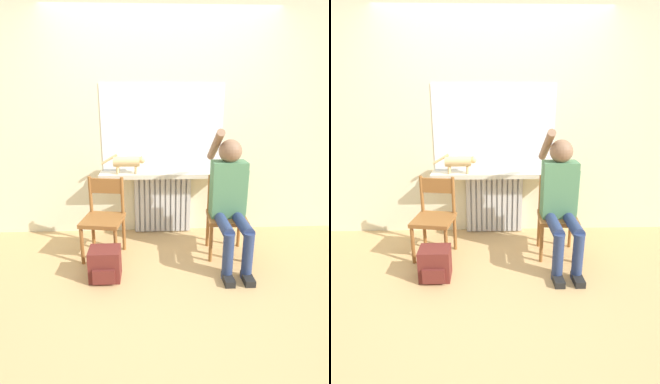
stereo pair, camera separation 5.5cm
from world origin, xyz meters
The scene contains 10 objects.
ground_plane centered at (0.00, 0.00, 0.00)m, with size 12.00×12.00×0.00m, color tan.
wall_with_window centered at (0.00, 1.23, 1.35)m, with size 7.00×0.06×2.70m.
radiator centered at (0.00, 1.15, 0.36)m, with size 0.67×0.08×0.71m.
windowsill centered at (0.00, 1.08, 0.74)m, with size 1.43×0.25×0.05m.
window_glass centered at (0.00, 1.20, 1.25)m, with size 1.38×0.01×0.97m.
chair_left centered at (-0.63, 0.58, 0.43)m, with size 0.45×0.45×0.82m.
chair_right centered at (0.64, 0.58, 0.43)m, with size 0.42×0.42×0.82m.
person centered at (0.63, 0.46, 0.67)m, with size 0.36×1.04×1.32m.
cat centered at (-0.39, 1.04, 0.90)m, with size 0.50×0.11×0.23m.
backpack centered at (-0.57, 0.13, 0.15)m, with size 0.28×0.26×0.30m.
Camera 2 is at (-0.10, -2.48, 1.67)m, focal length 30.00 mm.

